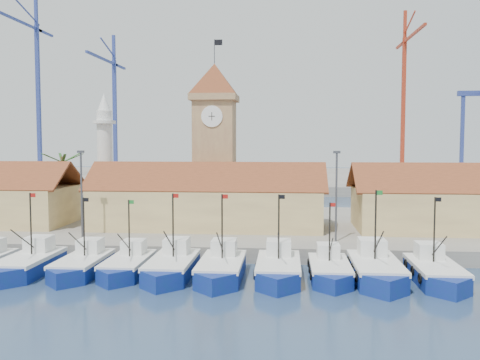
{
  "coord_description": "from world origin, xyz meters",
  "views": [
    {
      "loc": [
        9.03,
        -41.23,
        11.44
      ],
      "look_at": [
        3.91,
        18.0,
        7.15
      ],
      "focal_mm": 40.0,
      "sensor_mm": 36.0,
      "label": 1
    }
  ],
  "objects": [
    {
      "name": "hall_center",
      "position": [
        0.0,
        20.0,
        3.99
      ],
      "size": [
        27.04,
        10.13,
        7.61
      ],
      "color": "#E6C87E",
      "rests_on": "quay"
    },
    {
      "name": "minaret",
      "position": [
        -15.0,
        28.0,
        9.73
      ],
      "size": [
        3.0,
        3.0,
        16.3
      ],
      "color": "silver",
      "rests_on": "quay"
    },
    {
      "name": "boat_7",
      "position": [
        8.45,
        2.4,
        0.77
      ],
      "size": [
        3.58,
        9.82,
        7.43
      ],
      "color": "navy",
      "rests_on": "ground"
    },
    {
      "name": "boat_2",
      "position": [
        -13.19,
        2.39,
        0.76
      ],
      "size": [
        3.56,
        9.75,
        7.38
      ],
      "color": "navy",
      "rests_on": "ground"
    },
    {
      "name": "ground",
      "position": [
        0.0,
        0.0,
        0.0
      ],
      "size": [
        400.0,
        400.0,
        0.0
      ],
      "primitive_type": "plane",
      "color": "#1C2E4B",
      "rests_on": "ground"
    },
    {
      "name": "boat_10",
      "position": [
        21.17,
        2.42,
        0.76
      ],
      "size": [
        3.53,
        9.66,
        7.31
      ],
      "color": "navy",
      "rests_on": "ground"
    },
    {
      "name": "boat_3",
      "position": [
        -8.47,
        2.61,
        0.72
      ],
      "size": [
        3.36,
        9.21,
        6.97
      ],
      "color": "navy",
      "rests_on": "ground"
    },
    {
      "name": "quay",
      "position": [
        0.0,
        24.0,
        0.75
      ],
      "size": [
        140.0,
        32.0,
        1.5
      ],
      "primitive_type": "cube",
      "color": "gray",
      "rests_on": "ground"
    },
    {
      "name": "lamp_posts",
      "position": [
        0.5,
        12.0,
        6.48
      ],
      "size": [
        80.7,
        0.25,
        9.03
      ],
      "color": "#3F3F44",
      "rests_on": "quay"
    },
    {
      "name": "crane_blue_far",
      "position": [
        -59.28,
        100.43,
        28.91
      ],
      "size": [
        1.0,
        35.01,
        48.18
      ],
      "color": "navy",
      "rests_on": "terminal"
    },
    {
      "name": "clock_tower",
      "position": [
        0.0,
        26.0,
        11.96
      ],
      "size": [
        5.8,
        5.8,
        22.7
      ],
      "color": "tan",
      "rests_on": "quay"
    },
    {
      "name": "crane_blue_near",
      "position": [
        -39.66,
        106.76,
        23.71
      ],
      "size": [
        1.0,
        31.03,
        39.35
      ],
      "color": "navy",
      "rests_on": "terminal"
    },
    {
      "name": "boat_8",
      "position": [
        12.7,
        2.7,
        0.69
      ],
      "size": [
        3.24,
        8.88,
        6.72
      ],
      "color": "navy",
      "rests_on": "ground"
    },
    {
      "name": "boat_6",
      "position": [
        3.68,
        2.19,
        0.77
      ],
      "size": [
        3.59,
        9.83,
        7.43
      ],
      "color": "navy",
      "rests_on": "ground"
    },
    {
      "name": "boat_4",
      "position": [
        -4.54,
        2.9,
        0.7
      ],
      "size": [
        3.26,
        8.94,
        6.77
      ],
      "color": "navy",
      "rests_on": "ground"
    },
    {
      "name": "boat_5",
      "position": [
        -0.58,
        2.45,
        0.77
      ],
      "size": [
        3.59,
        9.83,
        7.44
      ],
      "color": "navy",
      "rests_on": "ground"
    },
    {
      "name": "crane_red_right",
      "position": [
        39.99,
        103.83,
        26.16
      ],
      "size": [
        1.0,
        31.29,
        43.76
      ],
      "color": "#A22F19",
      "rests_on": "terminal"
    },
    {
      "name": "boat_9",
      "position": [
        16.45,
        2.51,
        0.81
      ],
      "size": [
        3.79,
        10.39,
        7.86
      ],
      "color": "navy",
      "rests_on": "ground"
    },
    {
      "name": "palm_tree",
      "position": [
        -20.0,
        26.0,
        6.25
      ],
      "size": [
        5.6,
        5.03,
        8.39
      ],
      "color": "brown",
      "rests_on": "quay"
    },
    {
      "name": "terminal",
      "position": [
        0.0,
        110.0,
        1.0
      ],
      "size": [
        240.0,
        80.0,
        2.0
      ],
      "primitive_type": "cube",
      "color": "gray",
      "rests_on": "ground"
    }
  ]
}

